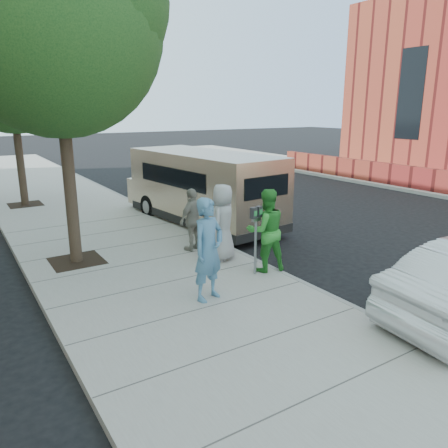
% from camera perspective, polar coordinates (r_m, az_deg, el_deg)
% --- Properties ---
extents(ground, '(120.00, 120.00, 0.00)m').
position_cam_1_polar(ground, '(9.97, -2.07, -7.19)').
color(ground, black).
rests_on(ground, ground).
extents(sidewalk, '(5.00, 60.00, 0.15)m').
position_cam_1_polar(sidewalk, '(9.52, -7.32, -7.93)').
color(sidewalk, gray).
rests_on(sidewalk, ground).
extents(curb_face, '(0.12, 60.00, 0.16)m').
position_cam_1_polar(curb_face, '(10.69, 4.62, -5.24)').
color(curb_face, gray).
rests_on(curb_face, ground).
extents(tree_near, '(4.62, 4.60, 7.53)m').
position_cam_1_polar(tree_near, '(10.81, -20.99, 23.58)').
color(tree_near, black).
rests_on(tree_near, sidewalk).
extents(tree_far, '(3.92, 3.80, 6.49)m').
position_cam_1_polar(tree_far, '(18.18, -26.03, 17.06)').
color(tree_far, black).
rests_on(tree_far, sidewalk).
extents(parking_meter, '(0.33, 0.19, 1.54)m').
position_cam_1_polar(parking_meter, '(9.53, 4.19, -0.24)').
color(parking_meter, gray).
rests_on(parking_meter, sidewalk).
extents(van, '(2.78, 6.60, 2.38)m').
position_cam_1_polar(van, '(14.32, -2.94, 4.89)').
color(van, '#C6AD8E').
rests_on(van, ground).
extents(person_officer, '(0.84, 0.68, 2.00)m').
position_cam_1_polar(person_officer, '(8.29, -2.05, -3.36)').
color(person_officer, teal).
rests_on(person_officer, sidewalk).
extents(person_green_shirt, '(1.06, 0.92, 1.89)m').
position_cam_1_polar(person_green_shirt, '(9.83, 5.50, -0.83)').
color(person_green_shirt, green).
rests_on(person_green_shirt, sidewalk).
extents(person_gray_shirt, '(1.08, 1.01, 1.86)m').
position_cam_1_polar(person_gray_shirt, '(10.53, -0.16, 0.22)').
color(person_gray_shirt, '#A4A5A7').
rests_on(person_gray_shirt, sidewalk).
extents(person_striped_polo, '(1.03, 0.73, 1.63)m').
position_cam_1_polar(person_striped_polo, '(11.28, -4.10, 0.59)').
color(person_striped_polo, gray).
rests_on(person_striped_polo, sidewalk).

